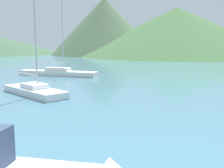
# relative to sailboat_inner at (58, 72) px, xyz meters

# --- Properties ---
(sailboat_inner) EXTENTS (8.98, 2.97, 8.09)m
(sailboat_inner) POSITION_rel_sailboat_inner_xyz_m (0.00, 0.00, 0.00)
(sailboat_inner) COLOR white
(sailboat_inner) RESTS_ON ground_plane
(sailboat_outer) EXTENTS (5.74, 4.95, 7.04)m
(sailboat_outer) POSITION_rel_sailboat_inner_xyz_m (2.13, -10.97, -0.03)
(sailboat_outer) COLOR white
(sailboat_outer) RESTS_ON ground_plane
(hill_central) EXTENTS (30.94, 30.94, 16.32)m
(hill_central) POSITION_rel_sailboat_inner_xyz_m (-3.87, 51.79, 7.79)
(hill_central) COLOR #4C6647
(hill_central) RESTS_ON ground_plane
(hill_east) EXTENTS (55.94, 55.94, 13.09)m
(hill_east) POSITION_rel_sailboat_inner_xyz_m (16.41, 51.71, 6.17)
(hill_east) COLOR #3D6038
(hill_east) RESTS_ON ground_plane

